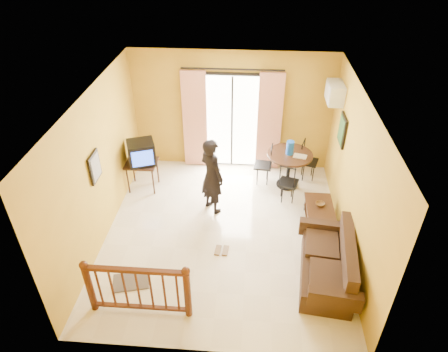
# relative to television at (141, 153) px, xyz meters

# --- Properties ---
(ground) EXTENTS (5.00, 5.00, 0.00)m
(ground) POSITION_rel_television_xyz_m (1.87, -1.36, -0.91)
(ground) COLOR beige
(ground) RESTS_ON ground
(room_shell) EXTENTS (5.00, 5.00, 5.00)m
(room_shell) POSITION_rel_television_xyz_m (1.87, -1.36, 0.79)
(room_shell) COLOR white
(room_shell) RESTS_ON ground
(balcony_door) EXTENTS (2.25, 0.14, 2.46)m
(balcony_door) POSITION_rel_television_xyz_m (1.87, 1.07, 0.27)
(balcony_door) COLOR black
(balcony_door) RESTS_ON ground
(tv_table) EXTENTS (0.67, 0.56, 0.66)m
(tv_table) POSITION_rel_television_xyz_m (-0.03, 0.00, -0.33)
(tv_table) COLOR black
(tv_table) RESTS_ON ground
(television) EXTENTS (0.69, 0.66, 0.50)m
(television) POSITION_rel_television_xyz_m (0.00, 0.00, 0.00)
(television) COLOR black
(television) RESTS_ON tv_table
(picture_left) EXTENTS (0.05, 0.42, 0.52)m
(picture_left) POSITION_rel_television_xyz_m (-0.35, -1.56, 0.64)
(picture_left) COLOR black
(picture_left) RESTS_ON room_shell
(dining_table) EXTENTS (0.99, 0.99, 0.82)m
(dining_table) POSITION_rel_television_xyz_m (3.18, 0.34, -0.26)
(dining_table) COLOR black
(dining_table) RESTS_ON ground
(water_jug) EXTENTS (0.16, 0.16, 0.31)m
(water_jug) POSITION_rel_television_xyz_m (3.16, 0.34, 0.06)
(water_jug) COLOR #1348B3
(water_jug) RESTS_ON dining_table
(serving_tray) EXTENTS (0.32, 0.25, 0.02)m
(serving_tray) POSITION_rel_television_xyz_m (3.38, 0.24, -0.08)
(serving_tray) COLOR beige
(serving_tray) RESTS_ON dining_table
(dining_chairs) EXTENTS (1.52, 1.37, 0.95)m
(dining_chairs) POSITION_rel_television_xyz_m (3.13, 0.29, -0.91)
(dining_chairs) COLOR black
(dining_chairs) RESTS_ON ground
(air_conditioner) EXTENTS (0.31, 0.60, 0.40)m
(air_conditioner) POSITION_rel_television_xyz_m (3.96, 0.59, 1.24)
(air_conditioner) COLOR white
(air_conditioner) RESTS_ON room_shell
(botanical_print) EXTENTS (0.05, 0.50, 0.60)m
(botanical_print) POSITION_rel_television_xyz_m (4.08, -0.06, 0.74)
(botanical_print) COLOR black
(botanical_print) RESTS_ON room_shell
(coffee_table) EXTENTS (0.53, 0.95, 0.42)m
(coffee_table) POSITION_rel_television_xyz_m (3.72, -0.96, -0.63)
(coffee_table) COLOR black
(coffee_table) RESTS_ON ground
(bowl) EXTENTS (0.18, 0.18, 0.06)m
(bowl) POSITION_rel_television_xyz_m (3.72, -0.89, -0.47)
(bowl) COLOR brown
(bowl) RESTS_ON coffee_table
(sofa) EXTENTS (0.99, 1.83, 0.83)m
(sofa) POSITION_rel_television_xyz_m (3.72, -2.36, -0.60)
(sofa) COLOR #321F13
(sofa) RESTS_ON ground
(standing_person) EXTENTS (0.70, 0.70, 1.65)m
(standing_person) POSITION_rel_television_xyz_m (1.57, -0.63, -0.09)
(standing_person) COLOR black
(standing_person) RESTS_ON ground
(stair_balustrade) EXTENTS (1.63, 0.13, 1.04)m
(stair_balustrade) POSITION_rel_television_xyz_m (0.72, -3.26, -0.35)
(stair_balustrade) COLOR #471E0F
(stair_balustrade) RESTS_ON ground
(doormat) EXTENTS (0.68, 0.53, 0.02)m
(doormat) POSITION_rel_television_xyz_m (0.39, -2.70, -0.90)
(doormat) COLOR #4E453E
(doormat) RESTS_ON ground
(sandals) EXTENTS (0.26, 0.26, 0.03)m
(sandals) POSITION_rel_television_xyz_m (1.87, -1.86, -0.90)
(sandals) COLOR brown
(sandals) RESTS_ON ground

